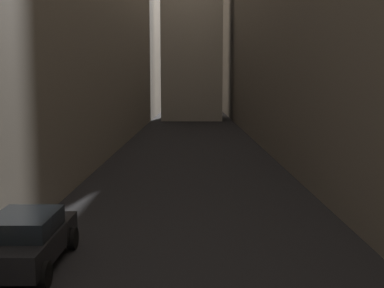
% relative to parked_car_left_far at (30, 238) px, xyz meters
% --- Properties ---
extents(ground_plane, '(264.00, 264.00, 0.00)m').
position_rel_parked_car_left_far_xyz_m(ground_plane, '(4.40, 23.01, -0.80)').
color(ground_plane, black).
extents(building_block_left, '(10.49, 108.00, 20.76)m').
position_rel_parked_car_left_far_xyz_m(building_block_left, '(-6.34, 25.01, 9.58)').
color(building_block_left, gray).
rests_on(building_block_left, ground).
extents(building_block_right, '(15.42, 108.00, 20.71)m').
position_rel_parked_car_left_far_xyz_m(building_block_right, '(17.61, 25.01, 9.56)').
color(building_block_right, '#60594F').
rests_on(building_block_right, ground).
extents(parked_car_left_far, '(1.95, 4.08, 1.52)m').
position_rel_parked_car_left_far_xyz_m(parked_car_left_far, '(0.00, 0.00, 0.00)').
color(parked_car_left_far, black).
rests_on(parked_car_left_far, ground).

